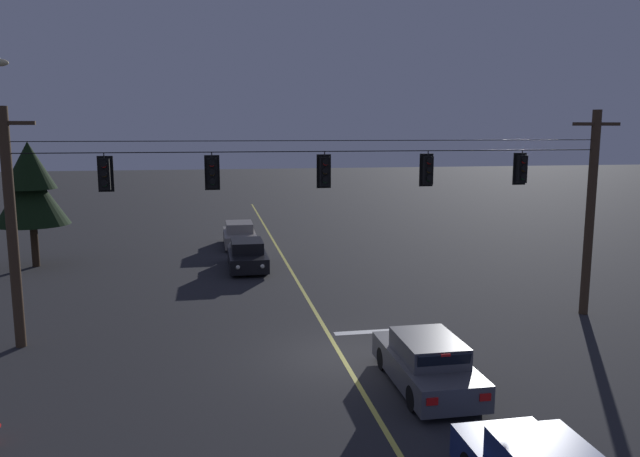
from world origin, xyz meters
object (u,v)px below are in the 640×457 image
at_px(traffic_light_leftmost, 105,174).
at_px(traffic_light_rightmost, 522,169).
at_px(traffic_light_left_inner, 212,173).
at_px(tree_verge_near, 30,188).
at_px(car_waiting_near_lane, 427,363).
at_px(car_oncoming_trailing, 239,235).
at_px(car_oncoming_lead, 247,255).
at_px(traffic_light_right_inner, 428,170).
at_px(traffic_light_centre, 325,171).

bearing_deg(traffic_light_leftmost, traffic_light_rightmost, 0.00).
bearing_deg(traffic_light_left_inner, traffic_light_leftmost, 180.00).
bearing_deg(tree_verge_near, car_waiting_near_lane, -50.68).
relative_size(traffic_light_rightmost, car_oncoming_trailing, 0.28).
distance_m(car_oncoming_lead, car_oncoming_trailing, 6.01).
height_order(traffic_light_rightmost, car_waiting_near_lane, traffic_light_rightmost).
distance_m(traffic_light_left_inner, car_oncoming_lead, 11.00).
relative_size(traffic_light_rightmost, car_oncoming_lead, 0.28).
bearing_deg(car_oncoming_trailing, traffic_light_leftmost, -106.98).
relative_size(traffic_light_leftmost, traffic_light_right_inner, 1.00).
distance_m(traffic_light_left_inner, traffic_light_right_inner, 7.21).
xyz_separation_m(car_oncoming_lead, tree_verge_near, (-10.36, 2.32, 3.30)).
bearing_deg(traffic_light_rightmost, traffic_light_leftmost, 180.00).
relative_size(traffic_light_left_inner, traffic_light_centre, 1.00).
height_order(traffic_light_centre, traffic_light_right_inner, same).
bearing_deg(tree_verge_near, traffic_light_right_inner, -37.23).
height_order(car_oncoming_lead, car_oncoming_trailing, same).
bearing_deg(traffic_light_left_inner, tree_verge_near, 125.78).
bearing_deg(traffic_light_rightmost, car_oncoming_lead, 132.67).
distance_m(traffic_light_leftmost, traffic_light_centre, 6.92).
bearing_deg(traffic_light_centre, traffic_light_rightmost, 0.00).
bearing_deg(car_oncoming_trailing, car_oncoming_lead, -89.25).
relative_size(traffic_light_leftmost, tree_verge_near, 0.20).
bearing_deg(traffic_light_left_inner, traffic_light_right_inner, 0.00).
distance_m(traffic_light_leftmost, car_waiting_near_lane, 11.18).
height_order(traffic_light_centre, traffic_light_rightmost, same).
relative_size(car_waiting_near_lane, tree_verge_near, 0.70).
relative_size(traffic_light_left_inner, car_oncoming_lead, 0.28).
height_order(traffic_light_leftmost, car_oncoming_lead, traffic_light_leftmost).
bearing_deg(car_oncoming_trailing, traffic_light_right_inner, -70.28).
bearing_deg(car_waiting_near_lane, traffic_light_rightmost, 44.68).
bearing_deg(traffic_light_right_inner, traffic_light_left_inner, 180.00).
height_order(traffic_light_centre, car_oncoming_trailing, traffic_light_centre).
bearing_deg(car_oncoming_lead, tree_verge_near, 167.36).
bearing_deg(traffic_light_right_inner, car_oncoming_trailing, 109.72).
bearing_deg(tree_verge_near, traffic_light_rightmost, -32.00).
bearing_deg(traffic_light_right_inner, traffic_light_centre, 180.00).
height_order(traffic_light_centre, tree_verge_near, tree_verge_near).
bearing_deg(traffic_light_centre, car_oncoming_trailing, 97.57).
distance_m(traffic_light_leftmost, traffic_light_left_inner, 3.27).
bearing_deg(traffic_light_right_inner, traffic_light_leftmost, 180.00).
bearing_deg(car_oncoming_lead, car_oncoming_trailing, 90.75).
height_order(traffic_light_leftmost, traffic_light_right_inner, same).
xyz_separation_m(traffic_light_leftmost, car_oncoming_lead, (4.90, 9.79, -4.74)).
distance_m(traffic_light_right_inner, tree_verge_near, 20.08).
bearing_deg(traffic_light_leftmost, traffic_light_left_inner, 0.00).
xyz_separation_m(traffic_light_rightmost, car_oncoming_trailing, (-9.11, 15.80, -4.74)).
xyz_separation_m(traffic_light_right_inner, traffic_light_rightmost, (3.44, 0.00, 0.00)).
bearing_deg(car_oncoming_lead, traffic_light_centre, -78.35).
xyz_separation_m(traffic_light_centre, tree_verge_near, (-12.38, 12.11, -1.45)).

